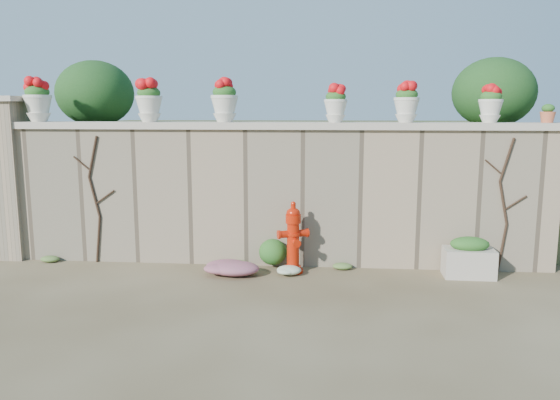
# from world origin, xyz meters

# --- Properties ---
(ground) EXTENTS (80.00, 80.00, 0.00)m
(ground) POSITION_xyz_m (0.00, 0.00, 0.00)
(ground) COLOR #4C3C26
(ground) RESTS_ON ground
(stone_wall) EXTENTS (8.00, 0.40, 2.00)m
(stone_wall) POSITION_xyz_m (0.00, 1.80, 1.00)
(stone_wall) COLOR #8D795E
(stone_wall) RESTS_ON ground
(wall_cap) EXTENTS (8.10, 0.52, 0.10)m
(wall_cap) POSITION_xyz_m (0.00, 1.80, 2.05)
(wall_cap) COLOR #B8AC9C
(wall_cap) RESTS_ON stone_wall
(gate_pillar) EXTENTS (0.72, 0.72, 2.48)m
(gate_pillar) POSITION_xyz_m (-4.15, 1.80, 1.26)
(gate_pillar) COLOR #8D795E
(gate_pillar) RESTS_ON ground
(raised_fill) EXTENTS (9.00, 6.00, 2.00)m
(raised_fill) POSITION_xyz_m (0.00, 5.00, 1.00)
(raised_fill) COLOR #384C23
(raised_fill) RESTS_ON ground
(back_shrub_left) EXTENTS (1.30, 1.30, 1.10)m
(back_shrub_left) POSITION_xyz_m (-3.20, 3.00, 2.55)
(back_shrub_left) COLOR #143814
(back_shrub_left) RESTS_ON raised_fill
(back_shrub_right) EXTENTS (1.30, 1.30, 1.10)m
(back_shrub_right) POSITION_xyz_m (3.40, 3.00, 2.55)
(back_shrub_right) COLOR #143814
(back_shrub_right) RESTS_ON raised_fill
(vine_left) EXTENTS (0.60, 0.04, 1.91)m
(vine_left) POSITION_xyz_m (-2.67, 1.58, 0.99)
(vine_left) COLOR black
(vine_left) RESTS_ON ground
(vine_right) EXTENTS (0.60, 0.04, 1.91)m
(vine_right) POSITION_xyz_m (3.23, 1.58, 0.99)
(vine_right) COLOR black
(vine_right) RESTS_ON ground
(fire_hydrant) EXTENTS (0.44, 0.31, 1.01)m
(fire_hydrant) POSITION_xyz_m (0.30, 1.30, 0.51)
(fire_hydrant) COLOR #B41B06
(fire_hydrant) RESTS_ON ground
(planter_box) EXTENTS (0.68, 0.41, 0.56)m
(planter_box) POSITION_xyz_m (2.72, 1.32, 0.26)
(planter_box) COLOR #B8AC9C
(planter_box) RESTS_ON ground
(green_shrub) EXTENTS (0.56, 0.51, 0.54)m
(green_shrub) POSITION_xyz_m (0.02, 1.55, 0.27)
(green_shrub) COLOR #1E5119
(green_shrub) RESTS_ON ground
(magenta_clump) EXTENTS (0.89, 0.59, 0.24)m
(magenta_clump) POSITION_xyz_m (-0.65, 1.12, 0.12)
(magenta_clump) COLOR #C62785
(magenta_clump) RESTS_ON ground
(white_flowers) EXTENTS (0.46, 0.37, 0.17)m
(white_flowers) POSITION_xyz_m (0.20, 1.12, 0.08)
(white_flowers) COLOR white
(white_flowers) RESTS_ON ground
(urn_pot_0) EXTENTS (0.41, 0.41, 0.64)m
(urn_pot_0) POSITION_xyz_m (-3.58, 1.80, 2.42)
(urn_pot_0) COLOR beige
(urn_pot_0) RESTS_ON wall_cap
(urn_pot_1) EXTENTS (0.39, 0.39, 0.61)m
(urn_pot_1) POSITION_xyz_m (-1.87, 1.80, 2.40)
(urn_pot_1) COLOR beige
(urn_pot_1) RESTS_ON wall_cap
(urn_pot_2) EXTENTS (0.40, 0.40, 0.62)m
(urn_pot_2) POSITION_xyz_m (-0.74, 1.80, 2.41)
(urn_pot_2) COLOR beige
(urn_pot_2) RESTS_ON wall_cap
(urn_pot_3) EXTENTS (0.33, 0.33, 0.52)m
(urn_pot_3) POSITION_xyz_m (0.87, 1.80, 2.36)
(urn_pot_3) COLOR beige
(urn_pot_3) RESTS_ON wall_cap
(urn_pot_4) EXTENTS (0.36, 0.36, 0.56)m
(urn_pot_4) POSITION_xyz_m (1.86, 1.80, 2.38)
(urn_pot_4) COLOR beige
(urn_pot_4) RESTS_ON wall_cap
(urn_pot_5) EXTENTS (0.33, 0.33, 0.52)m
(urn_pot_5) POSITION_xyz_m (3.02, 1.80, 2.36)
(urn_pot_5) COLOR beige
(urn_pot_5) RESTS_ON wall_cap
(terracotta_pot) EXTENTS (0.21, 0.21, 0.25)m
(terracotta_pot) POSITION_xyz_m (3.80, 1.80, 2.22)
(terracotta_pot) COLOR #C25E3B
(terracotta_pot) RESTS_ON wall_cap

